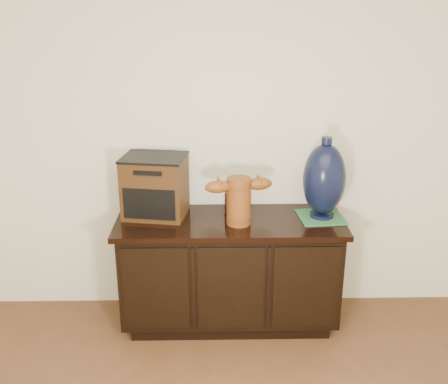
{
  "coord_description": "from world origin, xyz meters",
  "views": [
    {
      "loc": [
        -0.1,
        -0.86,
        2.07
      ],
      "look_at": [
        -0.04,
        2.18,
        0.96
      ],
      "focal_mm": 42.0,
      "sensor_mm": 36.0,
      "label": 1
    }
  ],
  "objects_px": {
    "sideboard": "(230,271)",
    "lamp_base": "(324,180)",
    "terracotta_vessel": "(239,198)",
    "tv_radio": "(155,186)",
    "spray_can": "(229,202)"
  },
  "relations": [
    {
      "from": "sideboard",
      "to": "spray_can",
      "type": "distance_m",
      "value": 0.46
    },
    {
      "from": "sideboard",
      "to": "lamp_base",
      "type": "distance_m",
      "value": 0.86
    },
    {
      "from": "tv_radio",
      "to": "lamp_base",
      "type": "relative_size",
      "value": 0.84
    },
    {
      "from": "tv_radio",
      "to": "spray_can",
      "type": "relative_size",
      "value": 2.76
    },
    {
      "from": "terracotta_vessel",
      "to": "tv_radio",
      "type": "distance_m",
      "value": 0.56
    },
    {
      "from": "lamp_base",
      "to": "spray_can",
      "type": "distance_m",
      "value": 0.63
    },
    {
      "from": "terracotta_vessel",
      "to": "tv_radio",
      "type": "bearing_deg",
      "value": 152.22
    },
    {
      "from": "sideboard",
      "to": "lamp_base",
      "type": "relative_size",
      "value": 2.78
    },
    {
      "from": "terracotta_vessel",
      "to": "lamp_base",
      "type": "relative_size",
      "value": 0.81
    },
    {
      "from": "sideboard",
      "to": "lamp_base",
      "type": "xyz_separation_m",
      "value": [
        0.59,
        0.03,
        0.63
      ]
    },
    {
      "from": "terracotta_vessel",
      "to": "lamp_base",
      "type": "bearing_deg",
      "value": -2.02
    },
    {
      "from": "tv_radio",
      "to": "lamp_base",
      "type": "height_order",
      "value": "lamp_base"
    },
    {
      "from": "sideboard",
      "to": "tv_radio",
      "type": "xyz_separation_m",
      "value": [
        -0.48,
        0.09,
        0.57
      ]
    },
    {
      "from": "tv_radio",
      "to": "lamp_base",
      "type": "distance_m",
      "value": 1.08
    },
    {
      "from": "sideboard",
      "to": "spray_can",
      "type": "xyz_separation_m",
      "value": [
        -0.0,
        0.12,
        0.45
      ]
    }
  ]
}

